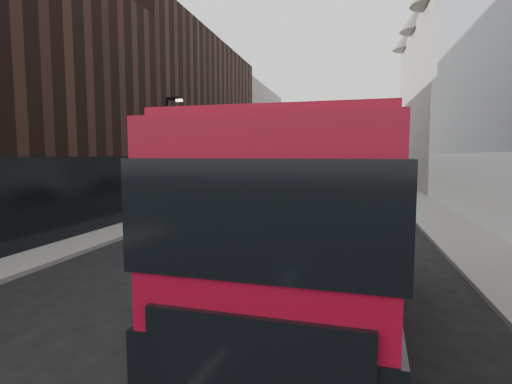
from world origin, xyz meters
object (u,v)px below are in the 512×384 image
Objects in this scene: car_a at (353,203)px; car_b at (358,204)px; car_c at (359,189)px; street_lamp at (169,147)px; red_bus at (326,224)px; grey_bus at (364,171)px.

car_a is 0.30m from car_b.
car_b is 10.89m from car_c.
street_lamp is at bearing -125.49° from car_c.
red_bus is 2.35× the size of car_b.
car_b is at bearing 10.18° from street_lamp.
street_lamp is at bearing -174.62° from car_b.
car_b is at bearing -96.55° from grey_bus.
car_a is 0.93× the size of car_c.
car_a is at bearing -172.15° from car_b.
red_bus reaches higher than car_a.
street_lamp is 0.66× the size of grey_bus.
red_bus is at bearing -97.94° from car_b.
red_bus is 16.61m from car_b.
street_lamp is 0.68× the size of red_bus.
grey_bus is 2.32× the size of car_a.
car_b is at bearing 6.50° from car_a.
street_lamp is 1.60× the size of car_b.
street_lamp is 17.67m from car_c.
car_b is (0.91, 16.51, -1.56)m from red_bus.
grey_bus is at bearing 92.88° from car_c.
grey_bus is at bearing 82.82° from car_b.
grey_bus reaches higher than car_b.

